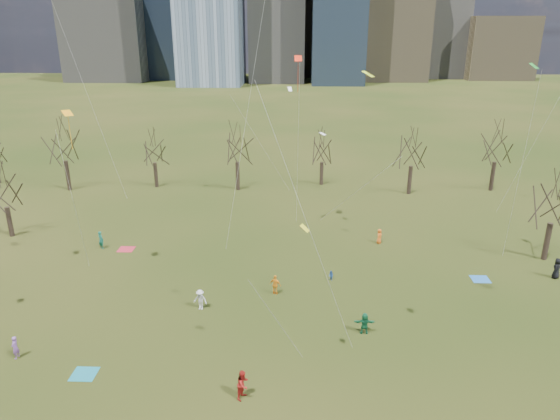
{
  "coord_description": "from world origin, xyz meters",
  "views": [
    {
      "loc": [
        1.41,
        -27.85,
        21.26
      ],
      "look_at": [
        0.0,
        12.0,
        7.0
      ],
      "focal_mm": 32.0,
      "sensor_mm": 36.0,
      "label": 1
    }
  ],
  "objects_px": {
    "person_4": "(275,285)",
    "person_2": "(243,384)",
    "blanket_teal": "(84,374)",
    "blanket_crimson": "(126,249)",
    "blanket_navy": "(480,279)"
  },
  "relations": [
    {
      "from": "person_4",
      "to": "person_2",
      "type": "bearing_deg",
      "value": 107.51
    },
    {
      "from": "blanket_teal",
      "to": "person_4",
      "type": "relative_size",
      "value": 0.9
    },
    {
      "from": "blanket_crimson",
      "to": "blanket_navy",
      "type": "bearing_deg",
      "value": -8.93
    },
    {
      "from": "blanket_crimson",
      "to": "person_4",
      "type": "distance_m",
      "value": 18.18
    },
    {
      "from": "person_2",
      "to": "blanket_crimson",
      "type": "bearing_deg",
      "value": 60.6
    },
    {
      "from": "blanket_navy",
      "to": "blanket_crimson",
      "type": "bearing_deg",
      "value": 171.07
    },
    {
      "from": "blanket_teal",
      "to": "person_2",
      "type": "relative_size",
      "value": 0.82
    },
    {
      "from": "blanket_teal",
      "to": "person_2",
      "type": "xyz_separation_m",
      "value": [
        10.74,
        -1.83,
        0.96
      ]
    },
    {
      "from": "blanket_crimson",
      "to": "person_2",
      "type": "distance_m",
      "value": 26.15
    },
    {
      "from": "blanket_navy",
      "to": "person_2",
      "type": "height_order",
      "value": "person_2"
    },
    {
      "from": "person_2",
      "to": "person_4",
      "type": "xyz_separation_m",
      "value": [
        1.4,
        12.96,
        -0.08
      ]
    },
    {
      "from": "blanket_teal",
      "to": "blanket_navy",
      "type": "distance_m",
      "value": 33.95
    },
    {
      "from": "blanket_navy",
      "to": "person_4",
      "type": "relative_size",
      "value": 0.9
    },
    {
      "from": "blanket_crimson",
      "to": "person_4",
      "type": "relative_size",
      "value": 0.9
    },
    {
      "from": "blanket_teal",
      "to": "blanket_navy",
      "type": "bearing_deg",
      "value": 25.27
    }
  ]
}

